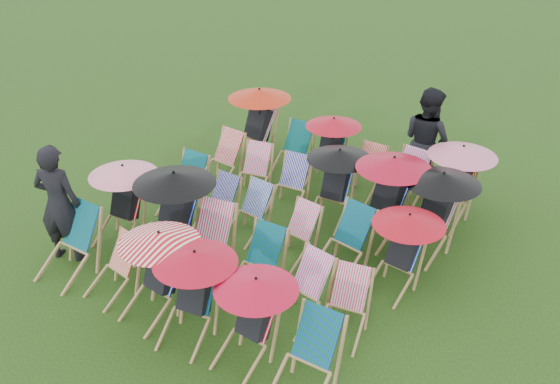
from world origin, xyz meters
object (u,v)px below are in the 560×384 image
Objects in this scene: deckchair_0 at (68,245)px; person_left at (59,204)px; deckchair_5 at (305,361)px; person_rear at (427,140)px; deckchair_29 at (453,182)px.

deckchair_0 is 0.64m from person_left.
person_rear reaches higher than deckchair_5.
deckchair_29 is (4.06, 4.58, 0.20)m from deckchair_0.
person_rear reaches higher than deckchair_0.
deckchair_0 is at bearing 126.69° from person_left.
person_left reaches higher than deckchair_29.
deckchair_0 is at bearing 83.36° from person_rear.
deckchair_5 is 5.43m from person_rear.
deckchair_29 is at bearing 88.33° from deckchair_5.
person_rear is at bearing 58.16° from deckchair_0.
person_left reaches higher than deckchair_5.
person_rear is (-0.79, 0.72, 0.28)m from deckchair_29.
deckchair_29 is at bearing 48.24° from deckchair_0.
deckchair_5 is 0.49× the size of person_rear.
deckchair_5 is at bearing -0.74° from deckchair_0.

